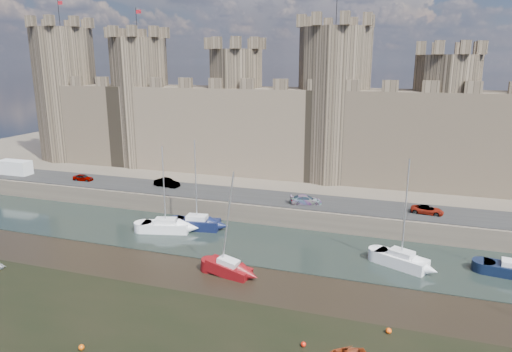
% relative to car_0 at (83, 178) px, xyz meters
% --- Properties ---
extents(water_channel, '(160.00, 12.00, 0.08)m').
position_rel_car_0_xyz_m(water_channel, '(34.13, -9.62, -3.00)').
color(water_channel, black).
rests_on(water_channel, ground).
extents(quay, '(160.00, 60.00, 2.50)m').
position_rel_car_0_xyz_m(quay, '(34.13, 26.38, -1.79)').
color(quay, '#4C443A').
rests_on(quay, ground).
extents(road, '(160.00, 7.00, 0.10)m').
position_rel_car_0_xyz_m(road, '(34.13, 0.38, -0.49)').
color(road, black).
rests_on(road, quay).
extents(castle, '(108.50, 11.00, 29.00)m').
position_rel_car_0_xyz_m(castle, '(33.50, 14.38, 8.63)').
color(castle, '#42382B').
rests_on(castle, quay).
extents(car_0, '(3.22, 1.44, 1.07)m').
position_rel_car_0_xyz_m(car_0, '(0.00, 0.00, 0.00)').
color(car_0, gray).
rests_on(car_0, quay).
extents(car_1, '(4.12, 1.94, 1.30)m').
position_rel_car_0_xyz_m(car_1, '(14.15, 1.00, 0.11)').
color(car_1, gray).
rests_on(car_1, quay).
extents(car_2, '(4.40, 2.81, 1.19)m').
position_rel_car_0_xyz_m(car_2, '(35.51, -0.74, 0.06)').
color(car_2, gray).
rests_on(car_2, quay).
extents(car_3, '(3.97, 2.13, 1.06)m').
position_rel_car_0_xyz_m(car_3, '(50.41, 0.02, -0.01)').
color(car_3, gray).
rests_on(car_3, quay).
extents(van, '(5.48, 2.22, 2.38)m').
position_rel_car_0_xyz_m(van, '(-13.26, -0.12, 0.65)').
color(van, silver).
rests_on(van, quay).
extents(sailboat_0, '(6.12, 3.54, 10.75)m').
position_rel_car_0_xyz_m(sailboat_0, '(19.91, -9.76, -2.21)').
color(sailboat_0, white).
rests_on(sailboat_0, ground).
extents(sailboat_1, '(5.91, 2.92, 11.37)m').
position_rel_car_0_xyz_m(sailboat_1, '(23.15, -7.63, -2.17)').
color(sailboat_1, black).
rests_on(sailboat_1, ground).
extents(sailboat_2, '(5.63, 4.06, 11.34)m').
position_rel_car_0_xyz_m(sailboat_2, '(47.78, -10.99, -2.16)').
color(sailboat_2, white).
rests_on(sailboat_2, ground).
extents(sailboat_4, '(4.79, 2.54, 10.65)m').
position_rel_car_0_xyz_m(sailboat_4, '(31.62, -18.19, -2.26)').
color(sailboat_4, maroon).
rests_on(sailboat_4, ground).
extents(dinghy_3, '(1.55, 1.39, 0.72)m').
position_rel_car_0_xyz_m(dinghy_3, '(9.01, -24.32, -2.68)').
color(dinghy_3, silver).
rests_on(dinghy_3, ground).
extents(buoy_1, '(0.40, 0.40, 0.40)m').
position_rel_car_0_xyz_m(buoy_1, '(41.25, -27.36, -2.84)').
color(buoy_1, red).
rests_on(buoy_1, ground).
extents(buoy_3, '(0.46, 0.46, 0.46)m').
position_rel_car_0_xyz_m(buoy_3, '(47.17, -23.59, -2.81)').
color(buoy_3, '#FC4E0B').
rests_on(buoy_3, ground).
extents(buoy_4, '(0.44, 0.44, 0.44)m').
position_rel_car_0_xyz_m(buoy_4, '(25.89, -32.90, -2.82)').
color(buoy_4, '#D85209').
rests_on(buoy_4, ground).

